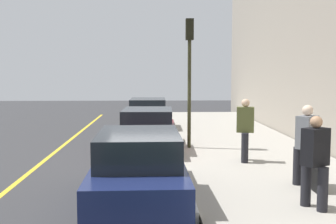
{
  "coord_description": "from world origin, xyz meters",
  "views": [
    {
      "loc": [
        -13.03,
        -0.18,
        2.68
      ],
      "look_at": [
        -1.14,
        -0.59,
        1.57
      ],
      "focal_mm": 44.29,
      "sensor_mm": 36.0,
      "label": 1
    }
  ],
  "objects_px": {
    "pedestrian_grey_coat": "(307,143)",
    "traffic_light_pole": "(189,61)",
    "pedestrian_olive_coat": "(245,128)",
    "parked_car_navy": "(139,168)",
    "parked_car_silver": "(148,114)",
    "rolling_suitcase": "(320,181)",
    "parked_car_maroon": "(148,131)",
    "pedestrian_black_coat": "(315,159)"
  },
  "relations": [
    {
      "from": "pedestrian_grey_coat",
      "to": "traffic_light_pole",
      "type": "relative_size",
      "value": 0.42
    },
    {
      "from": "pedestrian_grey_coat",
      "to": "traffic_light_pole",
      "type": "height_order",
      "value": "traffic_light_pole"
    },
    {
      "from": "pedestrian_olive_coat",
      "to": "pedestrian_grey_coat",
      "type": "bearing_deg",
      "value": -163.77
    },
    {
      "from": "parked_car_navy",
      "to": "pedestrian_olive_coat",
      "type": "height_order",
      "value": "pedestrian_olive_coat"
    },
    {
      "from": "parked_car_navy",
      "to": "pedestrian_grey_coat",
      "type": "height_order",
      "value": "pedestrian_grey_coat"
    },
    {
      "from": "parked_car_silver",
      "to": "pedestrian_olive_coat",
      "type": "height_order",
      "value": "pedestrian_olive_coat"
    },
    {
      "from": "pedestrian_grey_coat",
      "to": "pedestrian_olive_coat",
      "type": "bearing_deg",
      "value": 16.23
    },
    {
      "from": "pedestrian_olive_coat",
      "to": "rolling_suitcase",
      "type": "height_order",
      "value": "pedestrian_olive_coat"
    },
    {
      "from": "parked_car_navy",
      "to": "pedestrian_olive_coat",
      "type": "bearing_deg",
      "value": -41.04
    },
    {
      "from": "parked_car_navy",
      "to": "pedestrian_grey_coat",
      "type": "distance_m",
      "value": 3.79
    },
    {
      "from": "traffic_light_pole",
      "to": "parked_car_maroon",
      "type": "bearing_deg",
      "value": 97.76
    },
    {
      "from": "parked_car_silver",
      "to": "traffic_light_pole",
      "type": "distance_m",
      "value": 6.09
    },
    {
      "from": "parked_car_maroon",
      "to": "pedestrian_olive_coat",
      "type": "height_order",
      "value": "pedestrian_olive_coat"
    },
    {
      "from": "pedestrian_black_coat",
      "to": "traffic_light_pole",
      "type": "bearing_deg",
      "value": 15.44
    },
    {
      "from": "pedestrian_black_coat",
      "to": "pedestrian_olive_coat",
      "type": "bearing_deg",
      "value": 5.09
    },
    {
      "from": "pedestrian_grey_coat",
      "to": "parked_car_silver",
      "type": "bearing_deg",
      "value": 19.46
    },
    {
      "from": "traffic_light_pole",
      "to": "rolling_suitcase",
      "type": "distance_m",
      "value": 6.5
    },
    {
      "from": "parked_car_navy",
      "to": "parked_car_maroon",
      "type": "bearing_deg",
      "value": -1.12
    },
    {
      "from": "pedestrian_olive_coat",
      "to": "parked_car_maroon",
      "type": "bearing_deg",
      "value": 53.62
    },
    {
      "from": "parked_car_navy",
      "to": "traffic_light_pole",
      "type": "bearing_deg",
      "value": -15.03
    },
    {
      "from": "pedestrian_black_coat",
      "to": "pedestrian_olive_coat",
      "type": "distance_m",
      "value": 4.23
    },
    {
      "from": "pedestrian_olive_coat",
      "to": "traffic_light_pole",
      "type": "relative_size",
      "value": 0.42
    },
    {
      "from": "parked_car_maroon",
      "to": "parked_car_silver",
      "type": "height_order",
      "value": "same"
    },
    {
      "from": "parked_car_silver",
      "to": "rolling_suitcase",
      "type": "relative_size",
      "value": 5.32
    },
    {
      "from": "parked_car_silver",
      "to": "traffic_light_pole",
      "type": "xyz_separation_m",
      "value": [
        -5.43,
        -1.47,
        2.33
      ]
    },
    {
      "from": "rolling_suitcase",
      "to": "traffic_light_pole",
      "type": "bearing_deg",
      "value": 23.24
    },
    {
      "from": "parked_car_silver",
      "to": "pedestrian_grey_coat",
      "type": "height_order",
      "value": "pedestrian_grey_coat"
    },
    {
      "from": "traffic_light_pole",
      "to": "parked_car_silver",
      "type": "bearing_deg",
      "value": 15.16
    },
    {
      "from": "parked_car_navy",
      "to": "pedestrian_black_coat",
      "type": "distance_m",
      "value": 3.43
    },
    {
      "from": "traffic_light_pole",
      "to": "parked_car_navy",
      "type": "bearing_deg",
      "value": 164.97
    },
    {
      "from": "parked_car_silver",
      "to": "parked_car_navy",
      "type": "bearing_deg",
      "value": 179.79
    },
    {
      "from": "parked_car_maroon",
      "to": "traffic_light_pole",
      "type": "height_order",
      "value": "traffic_light_pole"
    },
    {
      "from": "pedestrian_grey_coat",
      "to": "pedestrian_black_coat",
      "type": "bearing_deg",
      "value": 165.01
    },
    {
      "from": "pedestrian_black_coat",
      "to": "parked_car_navy",
      "type": "bearing_deg",
      "value": 75.53
    },
    {
      "from": "pedestrian_olive_coat",
      "to": "traffic_light_pole",
      "type": "bearing_deg",
      "value": 31.95
    },
    {
      "from": "parked_car_silver",
      "to": "pedestrian_grey_coat",
      "type": "distance_m",
      "value": 11.03
    },
    {
      "from": "parked_car_navy",
      "to": "rolling_suitcase",
      "type": "xyz_separation_m",
      "value": [
        0.2,
        -3.85,
        -0.36
      ]
    },
    {
      "from": "parked_car_maroon",
      "to": "pedestrian_olive_coat",
      "type": "bearing_deg",
      "value": -126.38
    },
    {
      "from": "parked_car_navy",
      "to": "pedestrian_olive_coat",
      "type": "xyz_separation_m",
      "value": [
        3.36,
        -2.93,
        0.36
      ]
    },
    {
      "from": "parked_car_silver",
      "to": "rolling_suitcase",
      "type": "xyz_separation_m",
      "value": [
        -10.87,
        -3.81,
        -0.36
      ]
    },
    {
      "from": "pedestrian_black_coat",
      "to": "pedestrian_grey_coat",
      "type": "bearing_deg",
      "value": -14.99
    },
    {
      "from": "pedestrian_olive_coat",
      "to": "pedestrian_grey_coat",
      "type": "distance_m",
      "value": 2.81
    }
  ]
}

